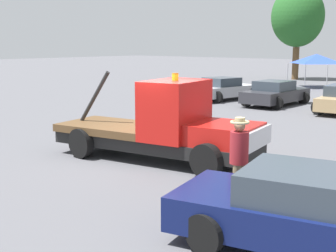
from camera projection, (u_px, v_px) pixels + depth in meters
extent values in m
plane|color=#545459|center=(155.00, 160.00, 13.58)|extent=(160.00, 160.00, 0.00)
cube|color=black|center=(155.00, 142.00, 13.48)|extent=(6.30, 2.82, 0.35)
cube|color=red|center=(225.00, 134.00, 12.30)|extent=(1.97, 1.95, 0.55)
cube|color=silver|center=(258.00, 139.00, 11.85)|extent=(0.43, 1.76, 0.50)
cube|color=red|center=(175.00, 110.00, 12.97)|extent=(1.67, 2.17, 1.63)
cube|color=brown|center=(113.00, 127.00, 14.20)|extent=(3.34, 2.47, 0.22)
cylinder|color=black|center=(95.00, 97.00, 14.39)|extent=(1.19, 0.33, 1.63)
cylinder|color=orange|center=(175.00, 77.00, 12.81)|extent=(0.18, 0.18, 0.20)
cylinder|color=black|center=(235.00, 147.00, 13.23)|extent=(0.88, 0.26, 0.88)
cylinder|color=black|center=(206.00, 161.00, 11.65)|extent=(0.88, 0.26, 0.88)
cylinder|color=black|center=(119.00, 133.00, 15.28)|extent=(0.88, 0.26, 0.88)
cylinder|color=black|center=(81.00, 143.00, 13.71)|extent=(0.88, 0.26, 0.88)
cube|color=#0F194C|center=(323.00, 221.00, 7.47)|extent=(5.18, 3.01, 0.60)
cube|color=#333D47|center=(309.00, 186.00, 7.49)|extent=(2.38, 2.13, 0.50)
cylinder|color=black|center=(243.00, 200.00, 9.07)|extent=(0.68, 0.22, 0.68)
cylinder|color=black|center=(205.00, 234.00, 7.46)|extent=(0.68, 0.22, 0.68)
cylinder|color=#847051|center=(240.00, 182.00, 9.94)|extent=(0.16, 0.16, 0.86)
cylinder|color=#847051|center=(236.00, 184.00, 9.76)|extent=(0.16, 0.16, 0.86)
cylinder|color=maroon|center=(239.00, 148.00, 9.72)|extent=(0.39, 0.39, 0.68)
sphere|color=#A87A56|center=(240.00, 126.00, 9.64)|extent=(0.23, 0.23, 0.23)
torus|color=tan|center=(240.00, 122.00, 9.62)|extent=(0.41, 0.41, 0.06)
cylinder|color=tan|center=(240.00, 120.00, 9.62)|extent=(0.21, 0.21, 0.10)
cube|color=#B7B7BC|center=(224.00, 91.00, 27.65)|extent=(2.42, 4.56, 0.60)
cube|color=#333D47|center=(222.00, 82.00, 27.41)|extent=(1.82, 2.04, 0.50)
cylinder|color=black|center=(231.00, 91.00, 29.25)|extent=(0.68, 0.22, 0.68)
cylinder|color=black|center=(251.00, 94.00, 27.98)|extent=(0.68, 0.22, 0.68)
cylinder|color=black|center=(196.00, 95.00, 27.38)|extent=(0.68, 0.22, 0.68)
cylinder|color=black|center=(217.00, 97.00, 26.11)|extent=(0.68, 0.22, 0.68)
cube|color=#2D2D33|center=(276.00, 95.00, 25.31)|extent=(1.88, 4.56, 0.60)
cube|color=#333D47|center=(274.00, 85.00, 25.04)|extent=(1.65, 1.92, 0.50)
cylinder|color=black|center=(275.00, 95.00, 27.06)|extent=(0.68, 0.22, 0.68)
cylinder|color=black|center=(304.00, 98.00, 25.92)|extent=(0.68, 0.22, 0.68)
cylinder|color=black|center=(246.00, 100.00, 24.76)|extent=(0.68, 0.22, 0.68)
cylinder|color=black|center=(277.00, 103.00, 23.62)|extent=(0.68, 0.22, 0.68)
cylinder|color=black|center=(318.00, 108.00, 21.93)|extent=(0.68, 0.22, 0.68)
cylinder|color=#9E9EA3|center=(287.00, 76.00, 35.23)|extent=(0.07, 0.07, 1.81)
cylinder|color=#9E9EA3|center=(327.00, 78.00, 33.25)|extent=(0.07, 0.07, 1.81)
cylinder|color=#9E9EA3|center=(305.00, 74.00, 37.51)|extent=(0.07, 0.07, 1.81)
pyramid|color=#2D4CB7|center=(316.00, 59.00, 35.16)|extent=(3.07, 3.07, 0.70)
cylinder|color=brown|center=(295.00, 63.00, 42.95)|extent=(0.59, 0.59, 2.95)
ellipsoid|color=#235B23|center=(298.00, 16.00, 42.21)|extent=(4.72, 4.72, 5.48)
cube|color=black|center=(249.00, 140.00, 16.16)|extent=(0.40, 0.40, 0.04)
cone|color=orange|center=(249.00, 133.00, 16.12)|extent=(0.36, 0.36, 0.55)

